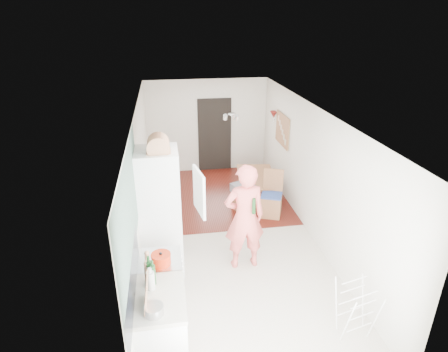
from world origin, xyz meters
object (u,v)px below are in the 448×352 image
object	(u,v)px
dining_table	(257,188)
stool	(242,201)
person	(245,208)
dining_chair	(272,194)
drying_rack	(356,310)

from	to	relation	value
dining_table	stool	bearing A→B (deg)	147.86
person	stool	world-z (taller)	person
person	dining_chair	xyz separation A→B (m)	(0.94, 1.61, -0.60)
person	stool	bearing A→B (deg)	-103.36
person	dining_chair	world-z (taller)	person
drying_rack	dining_table	bearing A→B (deg)	80.34
dining_table	stool	distance (m)	0.77
person	dining_table	xyz separation A→B (m)	(0.86, 2.55, -0.88)
dining_chair	stool	xyz separation A→B (m)	(-0.58, 0.35, -0.29)
dining_table	stool	size ratio (longest dim) A/B	3.04
person	drying_rack	distance (m)	2.20
drying_rack	person	bearing A→B (deg)	110.10
dining_table	dining_chair	size ratio (longest dim) A/B	1.27
dining_chair	stool	bearing A→B (deg)	171.11
stool	drying_rack	bearing A→B (deg)	-77.90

